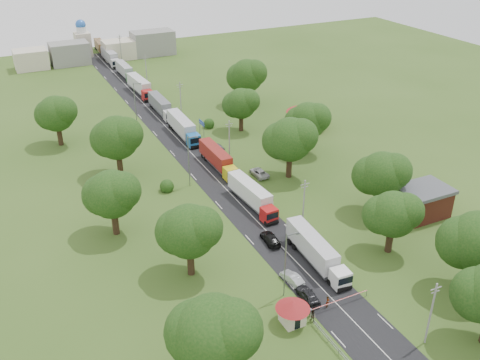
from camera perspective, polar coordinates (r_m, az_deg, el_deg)
ground at (r=90.69m, az=1.34°, el=-3.92°), size 260.00×260.00×0.00m
road at (r=106.59m, az=-3.58°, el=1.17°), size 8.00×200.00×0.04m
boom_barrier at (r=72.44m, az=9.65°, el=-12.88°), size 9.22×0.35×1.18m
guard_booth at (r=69.02m, az=5.64°, el=-13.59°), size 4.40×4.40×3.45m
info_sign at (r=119.84m, az=-4.11°, el=5.83°), size 0.12×3.10×4.10m
pole_0 at (r=68.24m, az=19.69°, el=-13.20°), size 1.60×0.24×9.00m
pole_1 at (r=85.52m, az=6.80°, el=-2.58°), size 1.60×0.24×9.00m
pole_2 at (r=107.42m, az=-1.15°, el=4.20°), size 1.60×0.24×9.00m
pole_3 at (r=131.65m, az=-6.35°, el=8.56°), size 1.60×0.24×9.00m
pole_4 at (r=157.13m, az=-9.98°, el=11.49°), size 1.60×0.24×9.00m
pole_5 at (r=183.36m, az=-12.62°, el=13.57°), size 1.60×0.24×9.00m
lamp_0 at (r=70.96m, az=4.96°, el=-8.71°), size 2.03×0.22×10.00m
lamp_1 at (r=98.24m, az=-5.42°, el=2.28°), size 2.03×0.22×10.00m
lamp_2 at (r=129.29m, az=-11.08°, el=8.25°), size 2.03×0.22×10.00m
tree_1 at (r=77.15m, az=24.11°, el=-6.00°), size 9.60×9.60×12.05m
tree_2 at (r=81.91m, az=15.98°, el=-3.48°), size 8.00×8.00×10.10m
tree_3 at (r=91.67m, az=14.87°, el=0.62°), size 8.80×8.80×11.07m
tree_4 at (r=100.64m, az=5.34°, el=4.37°), size 9.60×9.60×12.05m
tree_5 at (r=111.61m, az=7.21°, el=6.32°), size 8.80×8.80×11.07m
tree_6 at (r=122.39m, az=0.09°, el=8.18°), size 8.00×8.00×10.10m
tree_7 at (r=138.60m, az=0.71°, el=11.09°), size 9.60×9.60×12.05m
tree_9 at (r=57.59m, az=-2.91°, el=-15.94°), size 9.60×9.60×12.05m
tree_10 at (r=74.10m, az=-5.50°, el=-5.41°), size 8.80×8.80×11.07m
tree_11 at (r=85.05m, az=-13.56°, el=-1.44°), size 8.80×8.80×11.07m
tree_12 at (r=103.59m, az=-13.04°, el=4.44°), size 9.60×9.60×12.05m
tree_13 at (r=121.12m, az=-19.05°, el=6.74°), size 8.80×8.80×11.07m
house_brick at (r=94.93m, az=18.91°, el=-2.15°), size 8.60×6.60×5.20m
house_cream at (r=126.25m, az=7.31°, el=7.15°), size 10.08×10.08×5.80m
distant_town at (r=187.37m, az=-14.44°, el=13.29°), size 52.00×8.00×8.00m
church at (r=193.77m, az=-16.44°, el=14.09°), size 5.00×5.00×12.30m
truck_0 at (r=79.44m, az=8.06°, el=-7.47°), size 3.22×14.61×4.04m
truck_1 at (r=92.76m, az=1.31°, el=-1.64°), size 3.18×14.27×3.94m
truck_2 at (r=106.11m, az=-2.42°, el=2.32°), size 2.42×14.05×3.90m
truck_3 at (r=121.26m, az=-6.13°, el=5.63°), size 2.88×15.38×4.26m
truck_4 at (r=135.70m, az=-8.44°, el=7.85°), size 2.51×14.17×3.93m
truck_5 at (r=151.13m, az=-10.61°, el=9.82°), size 3.37×15.40×4.25m
truck_6 at (r=167.34m, az=-12.16°, el=11.34°), size 2.49×13.75×3.81m
truck_7 at (r=183.43m, az=-13.68°, el=12.66°), size 2.77×15.00×4.15m
truck_8 at (r=198.28m, az=-14.64°, el=13.59°), size 2.86×13.59×3.75m
car_lane_front at (r=73.54m, az=7.27°, el=-12.08°), size 2.12×4.60×1.52m
car_lane_mid at (r=76.26m, az=5.58°, el=-10.38°), size 1.97×4.25×1.35m
car_lane_rear at (r=83.95m, az=3.26°, el=-6.26°), size 2.33×4.98×1.41m
car_verge_near at (r=103.49m, az=2.05°, el=0.78°), size 2.44×5.05×1.39m
car_verge_far at (r=114.51m, az=-2.52°, el=3.57°), size 2.49×4.60×1.49m
pedestrian_near at (r=72.71m, az=9.33°, el=-12.72°), size 0.73×0.65×1.68m
pedestrian_booth at (r=70.28m, az=7.75°, el=-14.24°), size 0.87×1.00×1.75m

